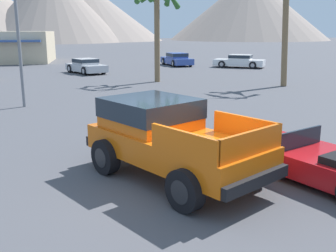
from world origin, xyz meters
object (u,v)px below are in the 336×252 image
Objects in this scene: red_convertible_car at (318,162)px; palm_tree_short at (157,8)px; orange_pickup_truck at (166,134)px; parked_car_blue at (177,59)px; parked_car_white at (239,61)px; street_lamp_post at (15,1)px; parked_car_silver at (86,66)px.

red_convertible_car is 0.76× the size of palm_tree_short.
palm_tree_short is (2.30, 17.36, 3.71)m from orange_pickup_truck.
red_convertible_car is 18.74m from palm_tree_short.
parked_car_blue is 6.14m from parked_car_white.
red_convertible_car is 14.00m from street_lamp_post.
palm_tree_short reaches higher than parked_car_silver.
parked_car_blue reaches higher than red_convertible_car.
parked_car_white is (5.29, -3.11, -0.01)m from parked_car_blue.
parked_car_blue is at bearing 72.98° from palm_tree_short.
parked_car_white is at bearing 48.28° from red_convertible_car.
parked_car_blue is at bearing 91.08° from parked_car_white.
street_lamp_post is at bearing 167.21° from parked_car_white.
palm_tree_short reaches higher than parked_car_blue.
palm_tree_short is at bearing 67.96° from red_convertible_car.
parked_car_white reaches higher than red_convertible_car.
red_convertible_car is 28.14m from parked_car_white.
orange_pickup_truck reaches higher than parked_car_silver.
parked_car_silver is at bearing 128.15° from palm_tree_short.
street_lamp_post is at bearing 103.01° from red_convertible_car.
parked_car_blue is at bearing 61.11° from street_lamp_post.
parked_car_white is (11.24, 26.19, -0.42)m from orange_pickup_truck.
parked_car_blue is 0.98× the size of parked_car_white.
street_lamp_post reaches higher than red_convertible_car.
street_lamp_post is at bearing -132.93° from palm_tree_short.
palm_tree_short is (7.21, 7.75, 0.17)m from street_lamp_post.
street_lamp_post is 1.21× the size of palm_tree_short.
orange_pickup_truck is 17.90m from palm_tree_short.
parked_car_silver reaches higher than red_convertible_car.
parked_car_silver is at bearing -156.78° from parked_car_blue.
parked_car_blue is (2.53, 30.13, 0.20)m from red_convertible_car.
street_lamp_post is 10.59m from palm_tree_short.
palm_tree_short is (-3.65, -11.93, 4.12)m from parked_car_blue.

